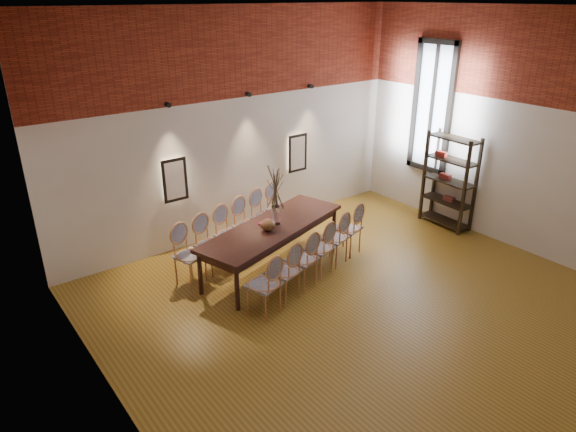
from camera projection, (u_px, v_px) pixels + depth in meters
floor at (374, 313)px, 7.27m from camera, size 7.00×7.00×0.02m
ceiling at (399, 7)px, 5.67m from camera, size 7.00×7.00×0.02m
wall_back at (236, 126)px, 9.06m from camera, size 7.00×0.10×4.00m
wall_left at (106, 260)px, 4.50m from camera, size 0.10×7.00×4.00m
wall_right at (534, 136)px, 8.44m from camera, size 0.10×7.00×4.00m
brick_band_back at (235, 52)px, 8.51m from camera, size 7.00×0.02×1.50m
brick_band_left at (92, 118)px, 4.04m from camera, size 0.02×7.00×1.50m
brick_band_right at (547, 57)px, 7.90m from camera, size 0.02×7.00×1.50m
niche_left at (174, 180)px, 8.54m from camera, size 0.36×0.06×0.66m
niche_right at (297, 153)px, 9.99m from camera, size 0.36×0.06×0.66m
spot_fixture_left at (168, 105)px, 8.02m from camera, size 0.08×0.10×0.08m
spot_fixture_mid at (248, 94)px, 8.86m from camera, size 0.08×0.10×0.08m
spot_fixture_right at (311, 86)px, 9.63m from camera, size 0.08×0.10×0.08m
window_glass at (433, 108)px, 9.79m from camera, size 0.02×0.78×2.38m
window_frame at (432, 108)px, 9.78m from camera, size 0.08×0.90×2.50m
window_mullion at (432, 108)px, 9.78m from camera, size 0.06×0.06×2.40m
dining_table at (273, 246)px, 8.34m from camera, size 2.90×1.64×0.75m
chair_near_a at (264, 285)px, 7.05m from camera, size 0.55×0.55×0.94m
chair_near_b at (284, 271)px, 7.40m from camera, size 0.55×0.55×0.94m
chair_near_c at (302, 259)px, 7.74m from camera, size 0.55×0.55×0.94m
chair_near_d at (318, 248)px, 8.08m from camera, size 0.55×0.55×0.94m
chair_near_e at (334, 237)px, 8.42m from camera, size 0.55×0.55×0.94m
chair_near_f at (348, 228)px, 8.76m from camera, size 0.55×0.55×0.94m
chair_far_a at (190, 256)px, 7.84m from camera, size 0.55×0.55×0.94m
chair_far_b at (211, 245)px, 8.18m from camera, size 0.55×0.55×0.94m
chair_far_c at (230, 235)px, 8.52m from camera, size 0.55×0.55×0.94m
chair_far_d at (248, 225)px, 8.86m from camera, size 0.55×0.55×0.94m
chair_far_e at (265, 217)px, 9.20m from camera, size 0.55×0.55×0.94m
chair_far_f at (280, 209)px, 9.54m from camera, size 0.55×0.55×0.94m
vase at (276, 215)px, 8.19m from camera, size 0.14×0.14×0.30m
dried_branches at (276, 189)px, 8.01m from camera, size 0.50×0.50×0.70m
bowl at (268, 225)px, 7.98m from camera, size 0.24×0.24×0.18m
book at (267, 223)px, 8.24m from camera, size 0.30×0.25×0.03m
shelving_rack at (449, 181)px, 9.68m from camera, size 0.42×1.01×1.80m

